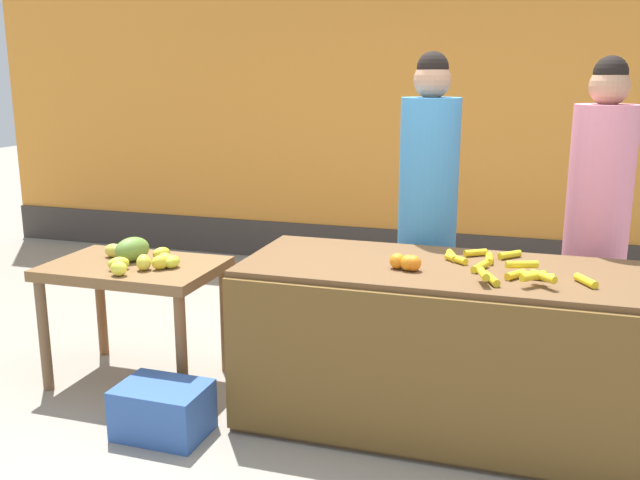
{
  "coord_description": "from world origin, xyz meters",
  "views": [
    {
      "loc": [
        0.78,
        -3.33,
        1.75
      ],
      "look_at": [
        -0.31,
        0.15,
        0.89
      ],
      "focal_mm": 39.12,
      "sensor_mm": 36.0,
      "label": 1
    }
  ],
  "objects_px": {
    "produce_sack": "(291,322)",
    "vendor_woman_pink_shirt": "(596,227)",
    "produce_crate": "(163,410)",
    "vendor_woman_blue_shirt": "(427,216)"
  },
  "relations": [
    {
      "from": "produce_sack",
      "to": "vendor_woman_pink_shirt",
      "type": "bearing_deg",
      "value": 3.1
    },
    {
      "from": "vendor_woman_pink_shirt",
      "to": "produce_crate",
      "type": "xyz_separation_m",
      "value": [
        -2.03,
        -1.24,
        -0.81
      ]
    },
    {
      "from": "vendor_woman_pink_shirt",
      "to": "produce_sack",
      "type": "bearing_deg",
      "value": -176.9
    },
    {
      "from": "produce_crate",
      "to": "produce_sack",
      "type": "relative_size",
      "value": 0.98
    },
    {
      "from": "vendor_woman_blue_shirt",
      "to": "produce_crate",
      "type": "relative_size",
      "value": 4.29
    },
    {
      "from": "vendor_woman_blue_shirt",
      "to": "produce_crate",
      "type": "distance_m",
      "value": 1.82
    },
    {
      "from": "vendor_woman_blue_shirt",
      "to": "vendor_woman_pink_shirt",
      "type": "xyz_separation_m",
      "value": [
        0.93,
        0.05,
        -0.02
      ]
    },
    {
      "from": "vendor_woman_blue_shirt",
      "to": "vendor_woman_pink_shirt",
      "type": "height_order",
      "value": "vendor_woman_blue_shirt"
    },
    {
      "from": "vendor_woman_pink_shirt",
      "to": "produce_sack",
      "type": "height_order",
      "value": "vendor_woman_pink_shirt"
    },
    {
      "from": "vendor_woman_pink_shirt",
      "to": "vendor_woman_blue_shirt",
      "type": "bearing_deg",
      "value": -176.87
    }
  ]
}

